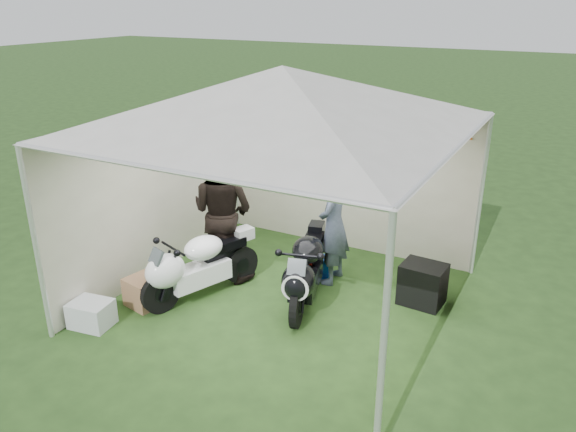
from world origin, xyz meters
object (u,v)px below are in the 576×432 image
paddock_stand (316,266)px  crate_1 (145,291)px  motorcycle_black (305,269)px  crate_0 (91,314)px  canopy_tent (284,103)px  person_dark_jacket (223,212)px  motorcycle_white (195,265)px  equipment_box (423,284)px  person_blue_jacket (334,224)px

paddock_stand → crate_1: 2.38m
motorcycle_black → crate_0: bearing=-156.2°
canopy_tent → person_dark_jacket: bearing=167.0°
motorcycle_white → equipment_box: 2.94m
motorcycle_white → person_dark_jacket: 0.89m
motorcycle_black → equipment_box: (1.32, 0.74, -0.23)m
motorcycle_white → crate_1: bearing=-118.0°
person_dark_jacket → equipment_box: 2.84m
paddock_stand → crate_1: crate_1 is taller
person_blue_jacket → equipment_box: size_ratio=3.11×
paddock_stand → person_dark_jacket: person_dark_jacket is taller
paddock_stand → person_blue_jacket: 0.75m
motorcycle_white → person_dark_jacket: bearing=115.1°
crate_1 → person_dark_jacket: bearing=70.4°
crate_0 → motorcycle_white: bearing=57.7°
canopy_tent → crate_0: size_ratio=11.88×
equipment_box → paddock_stand: bearing=178.0°
paddock_stand → crate_1: (-1.59, -1.77, 0.04)m
paddock_stand → equipment_box: size_ratio=0.71×
canopy_tent → person_dark_jacket: 1.97m
motorcycle_black → canopy_tent: bearing=172.5°
equipment_box → crate_1: equipment_box is taller
person_dark_jacket → person_blue_jacket: bearing=-159.0°
motorcycle_black → person_dark_jacket: size_ratio=0.92×
crate_0 → crate_1: 0.73m
motorcycle_white → person_blue_jacket: person_blue_jacket is taller
motorcycle_black → paddock_stand: bearing=90.0°
motorcycle_white → paddock_stand: motorcycle_white is taller
person_blue_jacket → crate_0: 3.28m
motorcycle_white → person_dark_jacket: person_dark_jacket is taller
motorcycle_white → crate_0: (-0.72, -1.14, -0.33)m
person_blue_jacket → crate_0: size_ratio=3.55×
motorcycle_black → paddock_stand: motorcycle_black is taller
person_blue_jacket → crate_0: person_blue_jacket is taller
motorcycle_white → motorcycle_black: bearing=42.5°
canopy_tent → person_blue_jacket: canopy_tent is taller
motorcycle_black → crate_1: size_ratio=4.23×
canopy_tent → equipment_box: bearing=25.9°
motorcycle_black → crate_1: (-1.81, -0.98, -0.31)m
paddock_stand → crate_1: size_ratio=0.92×
motorcycle_white → person_blue_jacket: (1.36, 1.31, 0.36)m
canopy_tent → crate_1: bearing=-148.3°
motorcycle_black → motorcycle_white: bearing=-173.4°
equipment_box → crate_1: (-3.13, -1.72, -0.08)m
crate_1 → crate_0: bearing=-108.1°
motorcycle_black → equipment_box: size_ratio=3.26×
motorcycle_black → person_blue_jacket: person_blue_jacket is taller
person_dark_jacket → equipment_box: (2.70, 0.52, -0.69)m
canopy_tent → person_dark_jacket: canopy_tent is taller
person_dark_jacket → motorcycle_white: bearing=94.8°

